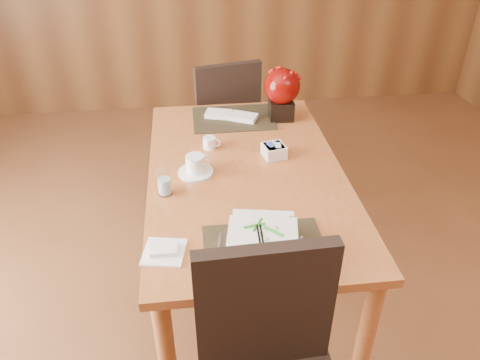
{
  "coord_description": "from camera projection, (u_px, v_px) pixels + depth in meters",
  "views": [
    {
      "loc": [
        -0.25,
        -1.21,
        1.92
      ],
      "look_at": [
        -0.06,
        0.35,
        0.87
      ],
      "focal_mm": 35.0,
      "sensor_mm": 36.0,
      "label": 1
    }
  ],
  "objects": [
    {
      "name": "placemat_far",
      "position": [
        233.0,
        118.0,
        2.63
      ],
      "size": [
        0.45,
        0.33,
        0.01
      ],
      "primitive_type": "cube",
      "color": "black",
      "rests_on": "dining_table"
    },
    {
      "name": "coffee_cup",
      "position": [
        195.0,
        166.0,
        2.14
      ],
      "size": [
        0.16,
        0.16,
        0.09
      ],
      "rotation": [
        0.0,
        0.0,
        0.3
      ],
      "color": "white",
      "rests_on": "dining_table"
    },
    {
      "name": "far_chair",
      "position": [
        223.0,
        118.0,
        3.12
      ],
      "size": [
        0.52,
        0.53,
        0.95
      ],
      "rotation": [
        0.0,
        0.0,
        3.36
      ],
      "color": "black",
      "rests_on": "ground"
    },
    {
      "name": "soup_setting",
      "position": [
        262.0,
        243.0,
        1.68
      ],
      "size": [
        0.31,
        0.31,
        0.11
      ],
      "rotation": [
        0.0,
        0.0,
        -0.18
      ],
      "color": "white",
      "rests_on": "dining_table"
    },
    {
      "name": "napkins_far",
      "position": [
        233.0,
        116.0,
        2.62
      ],
      "size": [
        0.31,
        0.21,
        0.03
      ],
      "primitive_type": null,
      "rotation": [
        0.0,
        0.0,
        -0.39
      ],
      "color": "white",
      "rests_on": "dining_table"
    },
    {
      "name": "bread_plate",
      "position": [
        164.0,
        252.0,
        1.71
      ],
      "size": [
        0.17,
        0.17,
        0.01
      ],
      "primitive_type": "cube",
      "rotation": [
        0.0,
        0.0,
        -0.19
      ],
      "color": "white",
      "rests_on": "dining_table"
    },
    {
      "name": "placemat_near",
      "position": [
        266.0,
        250.0,
        1.72
      ],
      "size": [
        0.45,
        0.33,
        0.01
      ],
      "primitive_type": "cube",
      "color": "black",
      "rests_on": "dining_table"
    },
    {
      "name": "sugar_caddy",
      "position": [
        274.0,
        151.0,
        2.27
      ],
      "size": [
        0.12,
        0.12,
        0.06
      ],
      "primitive_type": "cube",
      "rotation": [
        0.0,
        0.0,
        0.21
      ],
      "color": "white",
      "rests_on": "dining_table"
    },
    {
      "name": "water_glass",
      "position": [
        164.0,
        180.0,
        1.98
      ],
      "size": [
        0.08,
        0.08,
        0.14
      ],
      "primitive_type": "cylinder",
      "rotation": [
        0.0,
        0.0,
        -0.39
      ],
      "color": "white",
      "rests_on": "dining_table"
    },
    {
      "name": "dining_table",
      "position": [
        246.0,
        188.0,
        2.23
      ],
      "size": [
        0.9,
        1.5,
        0.75
      ],
      "color": "#B46432",
      "rests_on": "ground"
    },
    {
      "name": "creamer_jug",
      "position": [
        209.0,
        143.0,
        2.34
      ],
      "size": [
        0.1,
        0.1,
        0.06
      ],
      "primitive_type": null,
      "rotation": [
        0.0,
        0.0,
        -0.25
      ],
      "color": "white",
      "rests_on": "dining_table"
    },
    {
      "name": "berry_decor",
      "position": [
        282.0,
        91.0,
        2.54
      ],
      "size": [
        0.2,
        0.2,
        0.29
      ],
      "rotation": [
        0.0,
        0.0,
        -0.04
      ],
      "color": "black",
      "rests_on": "dining_table"
    }
  ]
}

